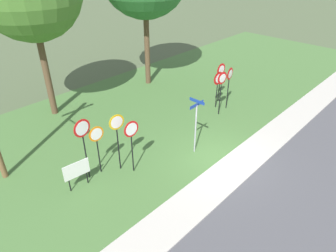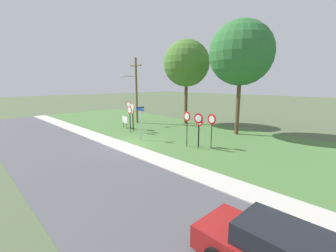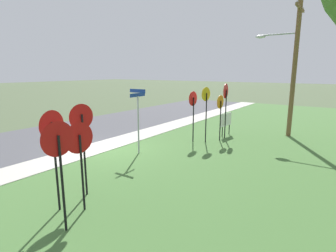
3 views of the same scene
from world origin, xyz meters
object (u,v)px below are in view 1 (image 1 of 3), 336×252
object	(u,v)px
stop_sign_near_right	(83,136)
yield_sign_far_left	(218,81)
stop_sign_far_left	(117,131)
notice_board	(77,171)
yield_sign_near_left	(221,73)
yield_sign_near_right	(222,83)
yield_sign_far_right	(230,78)
stop_sign_near_left	(97,140)
street_name_post	(196,122)
stop_sign_far_center	(132,136)

from	to	relation	value
stop_sign_near_right	yield_sign_far_left	distance (m)	9.16
stop_sign_far_left	yield_sign_far_left	distance (m)	7.85
yield_sign_far_left	notice_board	xyz separation A→B (m)	(-9.78, -0.11, -0.88)
yield_sign_near_left	notice_board	size ratio (longest dim) A/B	2.00
yield_sign_near_right	yield_sign_far_right	xyz separation A→B (m)	(0.98, 0.13, -0.04)
yield_sign_near_right	notice_board	distance (m)	9.25
stop_sign_near_left	yield_sign_far_right	distance (m)	8.96
notice_board	stop_sign_far_left	bearing A→B (deg)	-2.34
yield_sign_far_right	notice_board	xyz separation A→B (m)	(-10.15, 0.42, -1.11)
street_name_post	yield_sign_near_right	bearing A→B (deg)	17.64
stop_sign_near_left	notice_board	size ratio (longest dim) A/B	1.87
stop_sign_far_left	yield_sign_near_left	world-z (taller)	stop_sign_far_left
stop_sign_far_center	yield_sign_far_right	xyz separation A→B (m)	(7.91, 0.45, 0.09)
stop_sign_near_right	stop_sign_far_center	size ratio (longest dim) A/B	1.13
yield_sign_near_right	yield_sign_far_right	distance (m)	0.99
stop_sign_near_right	notice_board	distance (m)	1.44
stop_sign_far_center	street_name_post	bearing A→B (deg)	-15.18
yield_sign_near_right	yield_sign_far_left	world-z (taller)	yield_sign_near_right
stop_sign_far_center	yield_sign_far_left	bearing A→B (deg)	10.62
notice_board	yield_sign_near_right	bearing A→B (deg)	3.42
stop_sign_far_left	yield_sign_near_right	xyz separation A→B (m)	(7.22, -0.23, -0.02)
stop_sign_near_right	yield_sign_near_left	xyz separation A→B (m)	(9.98, 0.35, -0.25)
stop_sign_far_center	yield_sign_far_left	size ratio (longest dim) A/B	1.11
yield_sign_near_right	stop_sign_far_center	bearing A→B (deg)	-168.58
stop_sign_far_center	street_name_post	distance (m)	3.17
stop_sign_near_right	stop_sign_far_left	distance (m)	1.40
yield_sign_near_right	stop_sign_near_right	bearing A→B (deg)	-176.03
stop_sign_far_center	stop_sign_near_left	bearing A→B (deg)	139.19
stop_sign_far_center	yield_sign_far_right	world-z (taller)	yield_sign_far_right
stop_sign_near_right	notice_board	world-z (taller)	stop_sign_near_right
stop_sign_near_left	stop_sign_far_center	world-z (taller)	stop_sign_far_center
stop_sign_near_left	yield_sign_far_right	world-z (taller)	yield_sign_far_right
stop_sign_far_center	street_name_post	size ratio (longest dim) A/B	0.92
yield_sign_near_right	street_name_post	size ratio (longest dim) A/B	0.95
stop_sign_far_center	notice_board	size ratio (longest dim) A/B	2.04
stop_sign_near_left	stop_sign_near_right	xyz separation A→B (m)	(-0.57, 0.04, 0.43)
stop_sign_near_left	yield_sign_far_right	size ratio (longest dim) A/B	0.90
yield_sign_far_right	notice_board	world-z (taller)	yield_sign_far_right
stop_sign_far_left	street_name_post	xyz separation A→B (m)	(3.30, -1.56, -0.33)
stop_sign_near_right	stop_sign_far_center	xyz separation A→B (m)	(1.61, -1.04, -0.27)
stop_sign_far_center	yield_sign_near_left	bearing A→B (deg)	12.61
stop_sign_near_left	yield_sign_near_left	distance (m)	9.42
street_name_post	stop_sign_near_right	bearing A→B (deg)	155.20
stop_sign_near_right	stop_sign_far_left	world-z (taller)	stop_sign_near_right
yield_sign_far_left	yield_sign_far_right	xyz separation A→B (m)	(0.37, -0.53, 0.23)
stop_sign_near_right	yield_sign_far_left	bearing A→B (deg)	-5.49
yield_sign_far_left	stop_sign_far_left	bearing A→B (deg)	-171.16
yield_sign_far_left	stop_sign_near_left	bearing A→B (deg)	-174.40
stop_sign_far_left	yield_sign_far_right	world-z (taller)	stop_sign_far_left
street_name_post	notice_board	distance (m)	5.63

